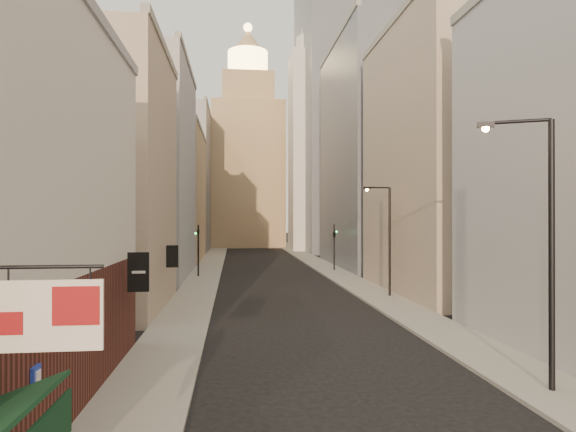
% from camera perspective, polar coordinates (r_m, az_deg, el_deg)
% --- Properties ---
extents(sidewalk_left, '(3.00, 140.00, 0.15)m').
position_cam_1_polar(sidewalk_left, '(60.08, -9.08, -5.56)').
color(sidewalk_left, gray).
rests_on(sidewalk_left, ground).
extents(sidewalk_right, '(3.00, 140.00, 0.15)m').
position_cam_1_polar(sidewalk_right, '(60.87, 3.29, -5.49)').
color(sidewalk_right, gray).
rests_on(sidewalk_right, ground).
extents(left_bldg_beige, '(8.00, 12.00, 16.00)m').
position_cam_1_polar(left_bldg_beige, '(31.94, -21.51, 3.99)').
color(left_bldg_beige, gray).
rests_on(left_bldg_beige, ground).
extents(left_bldg_grey, '(8.00, 16.00, 20.00)m').
position_cam_1_polar(left_bldg_grey, '(47.68, -16.46, 5.00)').
color(left_bldg_grey, '#A4A4AA').
rests_on(left_bldg_grey, ground).
extents(left_bldg_tan, '(8.00, 18.00, 17.00)m').
position_cam_1_polar(left_bldg_tan, '(65.35, -13.70, 2.27)').
color(left_bldg_tan, tan).
rests_on(left_bldg_tan, ground).
extents(left_bldg_wingrid, '(8.00, 20.00, 24.00)m').
position_cam_1_polar(left_bldg_wingrid, '(85.39, -11.98, 4.03)').
color(left_bldg_wingrid, gray).
rests_on(left_bldg_wingrid, ground).
extents(right_bldg_beige, '(8.00, 16.00, 20.00)m').
position_cam_1_polar(right_bldg_beige, '(38.37, 17.90, 6.28)').
color(right_bldg_beige, gray).
rests_on(right_bldg_beige, ground).
extents(right_bldg_wingrid, '(8.00, 20.00, 26.00)m').
position_cam_1_polar(right_bldg_wingrid, '(57.42, 9.60, 7.12)').
color(right_bldg_wingrid, gray).
rests_on(right_bldg_wingrid, ground).
extents(highrise, '(21.00, 23.00, 51.20)m').
position_cam_1_polar(highrise, '(87.85, 8.30, 12.93)').
color(highrise, gray).
rests_on(highrise, ground).
extents(clock_tower, '(14.00, 14.00, 44.90)m').
position_cam_1_polar(clock_tower, '(97.53, -4.79, 6.82)').
color(clock_tower, tan).
rests_on(clock_tower, ground).
extents(white_tower, '(8.00, 8.00, 41.50)m').
position_cam_1_polar(white_tower, '(84.87, 3.01, 8.54)').
color(white_tower, silver).
rests_on(white_tower, ground).
extents(streetlamp_near, '(2.17, 1.11, 8.87)m').
position_cam_1_polar(streetlamp_near, '(17.54, 28.04, -2.12)').
color(streetlamp_near, black).
rests_on(streetlamp_near, ground).
extents(streetlamp_mid, '(2.05, 0.47, 7.85)m').
position_cam_1_polar(streetlamp_mid, '(34.79, 11.66, -2.16)').
color(streetlamp_mid, black).
rests_on(streetlamp_mid, ground).
extents(traffic_light_left, '(0.61, 0.56, 5.00)m').
position_cam_1_polar(traffic_light_left, '(46.22, -10.59, -2.69)').
color(traffic_light_left, black).
rests_on(traffic_light_left, ground).
extents(traffic_light_right, '(0.64, 0.61, 5.00)m').
position_cam_1_polar(traffic_light_right, '(51.21, 5.51, -2.34)').
color(traffic_light_right, black).
rests_on(traffic_light_right, ground).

